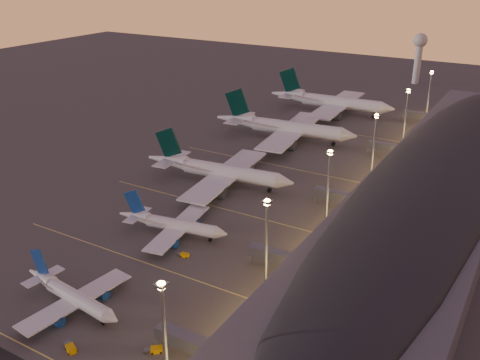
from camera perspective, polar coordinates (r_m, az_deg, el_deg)
name	(u,v)px	position (r m, az deg, el deg)	size (l,w,h in m)	color
ground	(154,254)	(156.20, -9.15, -7.78)	(700.00, 700.00, 0.00)	#45423F
airliner_narrow_south	(71,295)	(138.14, -17.59, -11.63)	(33.71, 30.29, 12.03)	silver
airliner_narrow_north	(172,224)	(164.09, -7.26, -4.72)	(36.45, 32.93, 13.04)	silver
airliner_wide_near	(218,171)	(198.51, -2.39, 1.00)	(59.85, 54.86, 19.14)	silver
airliner_wide_mid	(284,127)	(247.68, 4.73, 5.61)	(67.98, 62.33, 21.75)	silver
airliner_wide_far	(331,102)	(295.22, 9.63, 8.24)	(69.14, 62.97, 22.14)	silver
terminal_building	(436,183)	(189.56, 20.21, -0.30)	(56.35, 255.00, 17.46)	#525358
light_masts	(356,151)	(185.15, 12.32, 3.00)	(2.20, 217.20, 25.90)	slate
radar_tower	(419,50)	(374.38, 18.58, 13.01)	(9.00, 9.00, 32.50)	silver
lane_markings	(228,202)	(184.72, -1.32, -2.40)	(90.00, 180.36, 0.00)	#D8C659
baggage_tug_a	(70,348)	(126.57, -17.65, -16.67)	(4.38, 3.15, 1.22)	#E09802
baggage_tug_b	(154,350)	(122.04, -9.14, -17.46)	(3.90, 3.53, 1.14)	#E09802
baggage_tug_c	(183,255)	(153.69, -6.07, -7.94)	(3.71, 1.91, 1.06)	#E09802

